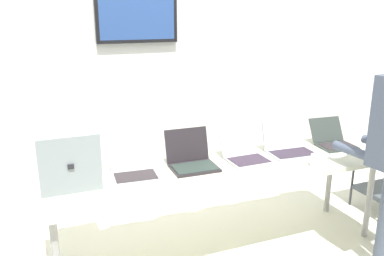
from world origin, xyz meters
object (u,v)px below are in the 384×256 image
at_px(equipment_box, 68,157).
at_px(laptop_station_3, 288,146).
at_px(laptop_station_1, 191,159).
at_px(laptop_station_4, 333,140).
at_px(workbench, 223,173).
at_px(coffee_mug, 316,161).
at_px(laptop_station_2, 244,152).
at_px(laptop_station_0, 134,168).

relative_size(equipment_box, laptop_station_3, 1.01).
bearing_deg(equipment_box, laptop_station_3, -0.99).
xyz_separation_m(laptop_station_1, laptop_station_4, (1.35, 0.00, -0.01)).
height_order(workbench, coffee_mug, coffee_mug).
xyz_separation_m(laptop_station_1, laptop_station_3, (0.88, -0.01, -0.00)).
bearing_deg(workbench, laptop_station_2, 21.97).
bearing_deg(coffee_mug, laptop_station_2, 141.45).
distance_m(workbench, laptop_station_1, 0.27).
xyz_separation_m(laptop_station_2, coffee_mug, (0.43, -0.34, -0.01)).
xyz_separation_m(workbench, laptop_station_3, (0.66, 0.10, 0.11)).
bearing_deg(workbench, laptop_station_3, 8.51).
distance_m(workbench, laptop_station_4, 1.15).
bearing_deg(laptop_station_4, workbench, -174.30).
xyz_separation_m(workbench, laptop_station_4, (1.13, 0.11, 0.10)).
relative_size(laptop_station_3, laptop_station_4, 1.07).
bearing_deg(laptop_station_0, laptop_station_2, -0.74).
height_order(laptop_station_2, laptop_station_4, laptop_station_2).
relative_size(laptop_station_1, laptop_station_2, 0.97).
relative_size(equipment_box, laptop_station_1, 1.11).
xyz_separation_m(laptop_station_2, laptop_station_3, (0.43, 0.00, 0.00)).
relative_size(laptop_station_0, laptop_station_3, 0.90).
distance_m(equipment_box, laptop_station_0, 0.47).
distance_m(laptop_station_3, laptop_station_4, 0.48).
distance_m(laptop_station_1, coffee_mug, 0.95).
bearing_deg(equipment_box, laptop_station_4, -0.41).
bearing_deg(laptop_station_1, laptop_station_2, -2.14).
bearing_deg(laptop_station_3, laptop_station_4, 1.74).
bearing_deg(laptop_station_2, laptop_station_4, 1.19).
height_order(workbench, laptop_station_1, laptop_station_1).
height_order(equipment_box, laptop_station_3, equipment_box).
xyz_separation_m(equipment_box, laptop_station_4, (2.25, -0.02, -0.14)).
bearing_deg(laptop_station_4, laptop_station_0, -179.78).
bearing_deg(coffee_mug, laptop_station_3, 91.16).
bearing_deg(equipment_box, coffee_mug, -12.01).
height_order(laptop_station_0, laptop_station_3, laptop_station_3).
distance_m(equipment_box, coffee_mug, 1.83).
relative_size(workbench, laptop_station_4, 7.45).
bearing_deg(laptop_station_1, coffee_mug, -22.26).
height_order(laptop_station_0, laptop_station_2, laptop_station_2).
bearing_deg(laptop_station_0, workbench, -9.02).
height_order(laptop_station_2, coffee_mug, laptop_station_2).
bearing_deg(workbench, equipment_box, 173.39).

